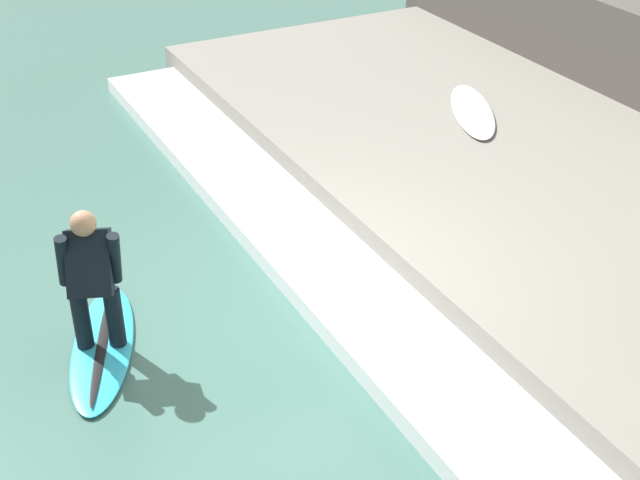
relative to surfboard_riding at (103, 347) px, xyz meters
The scene contains 6 objects.
ground_plane 1.63m from the surfboard_riding, ahead, with size 28.00×28.00×0.00m, color #426B60.
concrete_ledge 4.91m from the surfboard_riding, ahead, with size 4.40×12.78×0.40m, color gray.
wave_foam_crest 2.23m from the surfboard_riding, ahead, with size 0.98×12.15×0.19m, color white.
surfboard_riding is the anchor object (origin of this frame).
surfer_riding 0.74m from the surfboard_riding, behind, with size 0.49×0.53×1.29m.
surfboard_spare 5.62m from the surfboard_riding, 20.66° to the left, with size 1.23×1.76×0.06m.
Camera 1 is at (-2.75, -5.92, 4.73)m, focal length 50.00 mm.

